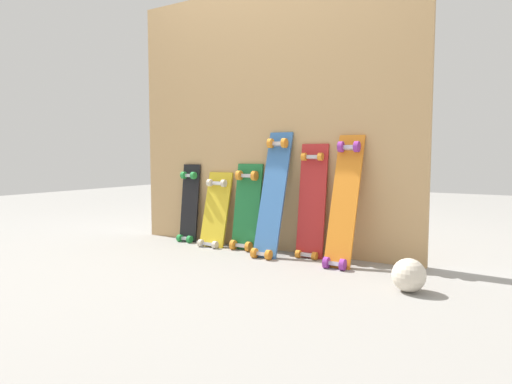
{
  "coord_description": "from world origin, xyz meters",
  "views": [
    {
      "loc": [
        1.58,
        -2.7,
        0.67
      ],
      "look_at": [
        0.0,
        -0.07,
        0.42
      ],
      "focal_mm": 30.97,
      "sensor_mm": 36.0,
      "label": 1
    }
  ],
  "objects_px": {
    "skateboard_green": "(246,211)",
    "skateboard_blue": "(272,198)",
    "skateboard_black": "(189,207)",
    "skateboard_orange": "(344,205)",
    "rubber_ball": "(409,275)",
    "skateboard_yellow": "(215,214)",
    "skateboard_red": "(312,206)"
  },
  "relations": [
    {
      "from": "skateboard_yellow",
      "to": "skateboard_green",
      "type": "height_order",
      "value": "skateboard_green"
    },
    {
      "from": "skateboard_black",
      "to": "skateboard_green",
      "type": "distance_m",
      "value": 0.54
    },
    {
      "from": "skateboard_red",
      "to": "skateboard_orange",
      "type": "bearing_deg",
      "value": -19.46
    },
    {
      "from": "skateboard_green",
      "to": "rubber_ball",
      "type": "height_order",
      "value": "skateboard_green"
    },
    {
      "from": "skateboard_black",
      "to": "skateboard_orange",
      "type": "bearing_deg",
      "value": -4.32
    },
    {
      "from": "skateboard_yellow",
      "to": "skateboard_red",
      "type": "bearing_deg",
      "value": 2.3
    },
    {
      "from": "skateboard_black",
      "to": "skateboard_blue",
      "type": "height_order",
      "value": "skateboard_blue"
    },
    {
      "from": "skateboard_yellow",
      "to": "rubber_ball",
      "type": "xyz_separation_m",
      "value": [
        1.5,
        -0.43,
        -0.16
      ]
    },
    {
      "from": "skateboard_blue",
      "to": "rubber_ball",
      "type": "distance_m",
      "value": 1.09
    },
    {
      "from": "skateboard_black",
      "to": "skateboard_red",
      "type": "height_order",
      "value": "skateboard_red"
    },
    {
      "from": "skateboard_black",
      "to": "skateboard_red",
      "type": "xyz_separation_m",
      "value": [
        1.05,
        -0.01,
        0.07
      ]
    },
    {
      "from": "skateboard_black",
      "to": "skateboard_yellow",
      "type": "xyz_separation_m",
      "value": [
        0.28,
        -0.04,
        -0.03
      ]
    },
    {
      "from": "skateboard_black",
      "to": "skateboard_orange",
      "type": "distance_m",
      "value": 1.31
    },
    {
      "from": "skateboard_yellow",
      "to": "skateboard_orange",
      "type": "xyz_separation_m",
      "value": [
        1.03,
        -0.06,
        0.13
      ]
    },
    {
      "from": "skateboard_yellow",
      "to": "skateboard_black",
      "type": "bearing_deg",
      "value": 171.89
    },
    {
      "from": "skateboard_black",
      "to": "skateboard_red",
      "type": "relative_size",
      "value": 0.82
    },
    {
      "from": "skateboard_black",
      "to": "rubber_ball",
      "type": "height_order",
      "value": "skateboard_black"
    },
    {
      "from": "skateboard_yellow",
      "to": "skateboard_blue",
      "type": "height_order",
      "value": "skateboard_blue"
    },
    {
      "from": "skateboard_green",
      "to": "skateboard_blue",
      "type": "relative_size",
      "value": 0.75
    },
    {
      "from": "skateboard_red",
      "to": "skateboard_blue",
      "type": "bearing_deg",
      "value": -161.53
    },
    {
      "from": "skateboard_blue",
      "to": "skateboard_green",
      "type": "bearing_deg",
      "value": 163.33
    },
    {
      "from": "skateboard_green",
      "to": "skateboard_orange",
      "type": "bearing_deg",
      "value": -6.08
    },
    {
      "from": "skateboard_red",
      "to": "rubber_ball",
      "type": "height_order",
      "value": "skateboard_red"
    },
    {
      "from": "skateboard_blue",
      "to": "skateboard_red",
      "type": "relative_size",
      "value": 1.1
    },
    {
      "from": "skateboard_green",
      "to": "skateboard_orange",
      "type": "distance_m",
      "value": 0.77
    },
    {
      "from": "rubber_ball",
      "to": "skateboard_orange",
      "type": "bearing_deg",
      "value": 142.29
    },
    {
      "from": "skateboard_green",
      "to": "skateboard_orange",
      "type": "relative_size",
      "value": 0.78
    },
    {
      "from": "skateboard_yellow",
      "to": "skateboard_orange",
      "type": "distance_m",
      "value": 1.04
    },
    {
      "from": "skateboard_yellow",
      "to": "rubber_ball",
      "type": "bearing_deg",
      "value": -15.85
    },
    {
      "from": "skateboard_black",
      "to": "skateboard_red",
      "type": "distance_m",
      "value": 1.05
    },
    {
      "from": "skateboard_black",
      "to": "skateboard_yellow",
      "type": "bearing_deg",
      "value": -8.11
    },
    {
      "from": "skateboard_red",
      "to": "skateboard_orange",
      "type": "distance_m",
      "value": 0.27
    }
  ]
}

